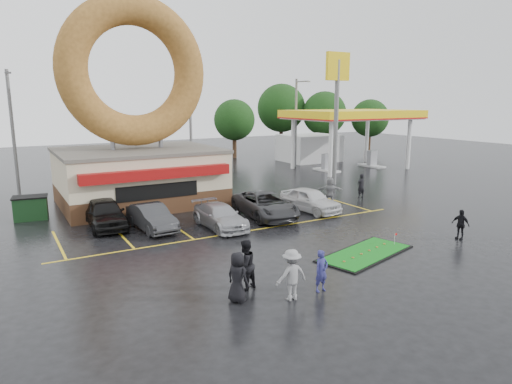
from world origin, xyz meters
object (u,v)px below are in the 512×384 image
streetlight_mid (191,124)px  dumpster (31,208)px  person_blue (321,271)px  streetlight_right (296,121)px  car_dgrey (152,217)px  donut_shop (137,137)px  car_black (105,213)px  car_silver (220,216)px  putting_green (365,253)px  streetlight_left (13,130)px  car_white (310,200)px  car_grey (265,205)px  gas_station (332,131)px  shell_sign (337,94)px  person_cameraman (460,224)px

streetlight_mid → dumpster: size_ratio=5.00×
person_blue → streetlight_right: bearing=53.0°
car_dgrey → donut_shop: bearing=74.5°
car_black → dumpster: size_ratio=2.58×
car_silver → putting_green: size_ratio=0.82×
streetlight_left → car_white: streetlight_left is taller
streetlight_left → streetlight_right: same height
car_silver → car_grey: size_ratio=0.82×
streetlight_right → car_dgrey: size_ratio=2.15×
gas_station → car_silver: bearing=-142.3°
car_grey → putting_green: car_grey is taller
streetlight_mid → car_silver: (-4.92, -16.17, -4.14)m
car_silver → car_grey: car_grey is taller
gas_station → car_dgrey: (-24.29, -14.76, -3.01)m
putting_green → person_blue: bearing=-152.3°
car_grey → gas_station: bearing=45.9°
shell_sign → car_white: 12.00m
putting_green → shell_sign: bearing=55.2°
car_grey → streetlight_left: bearing=135.5°
dumpster → car_dgrey: bearing=-38.5°
streetlight_mid → car_grey: streetlight_mid is taller
gas_station → streetlight_left: size_ratio=1.52×
person_blue → dumpster: bearing=112.8°
car_black → car_white: bearing=-10.8°
car_black → person_cameraman: 18.66m
car_dgrey → car_silver: 3.66m
shell_sign → car_silver: size_ratio=2.40×
person_blue → car_black: bearing=107.3°
streetlight_left → person_blue: size_ratio=5.79×
gas_station → car_dgrey: bearing=-148.7°
car_silver → dumpster: (-8.84, 7.15, 0.01)m
gas_station → car_silver: (-20.92, -16.19, -3.06)m
gas_station → shell_sign: shell_sign is taller
car_white → car_grey: bearing=167.8°
person_cameraman → streetlight_right: bearing=153.7°
car_black → car_white: (11.92, -2.70, -0.05)m
car_dgrey → streetlight_right: bearing=33.0°
gas_station → person_blue: bearing=-129.7°
shell_sign → putting_green: shell_sign is taller
donut_shop → streetlight_mid: donut_shop is taller
streetlight_mid → car_white: size_ratio=2.06×
car_dgrey → dumpster: bearing=129.0°
streetlight_left → car_dgrey: 15.43m
shell_sign → car_dgrey: bearing=-161.4°
streetlight_mid → car_dgrey: size_ratio=2.15×
streetlight_mid → car_dgrey: (-8.29, -14.73, -4.09)m
car_black → putting_green: 14.03m
streetlight_right → putting_green: (-13.10, -24.46, -4.74)m
donut_shop → car_grey: (5.43, -7.43, -3.72)m
shell_sign → car_silver: (-13.92, -7.25, -6.74)m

